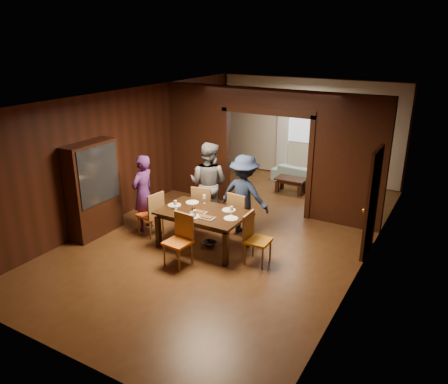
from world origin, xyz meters
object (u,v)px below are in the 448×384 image
Objects in this scene: coffee_table at (291,185)px; hutch at (93,189)px; chair_left at (150,213)px; person_navy at (244,195)px; person_purple at (143,193)px; sofa at (304,175)px; chair_near at (178,241)px; person_grey at (208,184)px; chair_right at (258,239)px; chair_far_l at (204,206)px; dining_table at (203,229)px; chair_far_r at (241,213)px.

hutch is at bearing -120.61° from coffee_table.
person_navy is at bearing 132.06° from chair_left.
person_navy is at bearing 115.38° from person_purple.
chair_near reaches higher than sofa.
person_grey is 0.94× the size of hutch.
chair_near is (1.27, -0.78, 0.00)m from chair_left.
person_grey is 1.05× the size of sofa.
hutch reaches higher than sofa.
chair_right is (1.75, -1.11, -0.45)m from person_grey.
person_navy is 3.77m from sofa.
dining_table is at bearing 109.02° from chair_far_l.
person_purple is 2.83m from chair_right.
person_navy reaches higher than chair_near.
hutch reaches higher than person_grey.
chair_far_l is at bearing 61.08° from chair_right.
chair_right is 0.48× the size of hutch.
dining_table is 0.85× the size of hutch.
person_navy is 0.86× the size of hutch.
chair_far_r is at bearing -88.78° from coffee_table.
dining_table is at bearing 110.34° from person_grey.
hutch is (-2.71, -5.35, 0.74)m from sofa.
chair_far_r is (0.06, -2.99, 0.28)m from coffee_table.
chair_near is 0.48× the size of hutch.
hutch is at bearing 33.70° from person_navy.
chair_left is 1.00× the size of chair_right.
chair_near is (0.51, -1.90, -0.45)m from person_grey.
person_navy is 1.77× the size of chair_near.
sofa is 1.85× the size of chair_far_l.
person_grey reaches higher than chair_far_r.
person_grey is 2.44m from hutch.
sofa is 5.62m from chair_near.
person_purple is at bearing 177.00° from dining_table.
sofa is 4.88m from chair_right.
chair_right is at bearing 140.69° from chair_far_l.
person_grey is 1.43m from chair_left.
chair_far_r is (0.91, 0.02, 0.00)m from chair_far_l.
chair_right is 3.63m from hutch.
coffee_table is at bearing 153.15° from person_purple.
coffee_table is (-0.06, -0.87, -0.06)m from sofa.
coffee_table is 0.82× the size of chair_far_r.
dining_table is 0.86m from chair_near.
chair_left is (-0.76, -1.13, -0.45)m from person_grey.
hutch is (-1.80, -1.46, 0.52)m from chair_far_l.
person_grey is at bearing 132.49° from person_purple.
person_grey is at bearing 110.05° from chair_near.
person_navy is 1.42m from chair_right.
hutch is at bearing -165.36° from dining_table.
chair_near is at bearing -6.18° from hutch.
chair_far_l is 1.00× the size of chair_far_r.
person_grey is at bearing 42.67° from hutch.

